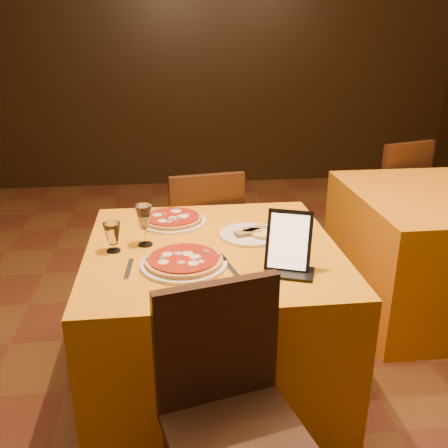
{
  "coord_description": "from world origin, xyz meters",
  "views": [
    {
      "loc": [
        -0.21,
        -2.04,
        1.64
      ],
      "look_at": [
        0.02,
        -0.05,
        0.86
      ],
      "focal_mm": 40.0,
      "sensor_mm": 36.0,
      "label": 1
    }
  ],
  "objects": [
    {
      "name": "water_glass",
      "position": [
        -0.45,
        -0.04,
        0.81
      ],
      "size": [
        0.08,
        0.08,
        0.13
      ],
      "primitive_type": null,
      "rotation": [
        0.0,
        0.0,
        0.12
      ],
      "color": "white",
      "rests_on": "main_table"
    },
    {
      "name": "cutlet_dish",
      "position": [
        0.16,
        0.06,
        0.76
      ],
      "size": [
        0.28,
        0.28,
        0.03
      ],
      "rotation": [
        0.0,
        0.0,
        0.26
      ],
      "color": "white",
      "rests_on": "main_table"
    },
    {
      "name": "floor",
      "position": [
        0.0,
        0.0,
        -0.01
      ],
      "size": [
        6.0,
        7.0,
        0.01
      ],
      "primitive_type": "cube",
      "color": "#5E2D19",
      "rests_on": "ground"
    },
    {
      "name": "chair_main_near",
      "position": [
        -0.03,
        -0.86,
        0.46
      ],
      "size": [
        0.54,
        0.54,
        0.91
      ],
      "primitive_type": null,
      "rotation": [
        0.0,
        0.0,
        0.24
      ],
      "color": "black",
      "rests_on": "floor"
    },
    {
      "name": "main_table",
      "position": [
        -0.03,
        -0.03,
        0.38
      ],
      "size": [
        1.1,
        1.1,
        0.75
      ],
      "primitive_type": "cube",
      "color": "orange",
      "rests_on": "floor"
    },
    {
      "name": "wall_back",
      "position": [
        0.0,
        3.5,
        1.4
      ],
      "size": [
        6.0,
        0.01,
        2.8
      ],
      "primitive_type": "cube",
      "color": "black",
      "rests_on": "floor"
    },
    {
      "name": "side_table",
      "position": [
        1.43,
        0.58,
        0.38
      ],
      "size": [
        1.1,
        1.1,
        0.75
      ],
      "primitive_type": "cube",
      "color": "orange",
      "rests_on": "floor"
    },
    {
      "name": "fork_near",
      "position": [
        -0.38,
        -0.22,
        0.75
      ],
      "size": [
        0.03,
        0.18,
        0.01
      ],
      "primitive_type": "cube",
      "rotation": [
        0.0,
        0.0,
        1.51
      ],
      "color": "#A9A8AF",
      "rests_on": "main_table"
    },
    {
      "name": "fork_far",
      "position": [
        -0.07,
        0.28,
        0.75
      ],
      "size": [
        0.02,
        0.14,
        0.01
      ],
      "primitive_type": "cube",
      "rotation": [
        0.0,
        0.0,
        1.51
      ],
      "color": "silver",
      "rests_on": "main_table"
    },
    {
      "name": "chair_side_far",
      "position": [
        1.43,
        1.41,
        0.46
      ],
      "size": [
        0.56,
        0.56,
        0.91
      ],
      "primitive_type": null,
      "rotation": [
        0.0,
        0.0,
        3.42
      ],
      "color": "black",
      "rests_on": "floor"
    },
    {
      "name": "knife",
      "position": [
        0.02,
        -0.26,
        0.75
      ],
      "size": [
        0.08,
        0.25,
        0.01
      ],
      "primitive_type": "cube",
      "rotation": [
        0.0,
        0.0,
        1.81
      ],
      "color": "silver",
      "rests_on": "main_table"
    },
    {
      "name": "chair_main_far",
      "position": [
        -0.03,
        0.75,
        0.46
      ],
      "size": [
        0.41,
        0.41,
        0.91
      ],
      "primitive_type": null,
      "rotation": [
        0.0,
        0.0,
        3.29
      ],
      "color": "black",
      "rests_on": "floor"
    },
    {
      "name": "pizza_far",
      "position": [
        -0.19,
        0.28,
        0.77
      ],
      "size": [
        0.33,
        0.33,
        0.03
      ],
      "rotation": [
        0.0,
        0.0,
        -0.09
      ],
      "color": "white",
      "rests_on": "main_table"
    },
    {
      "name": "tablet",
      "position": [
        0.25,
        -0.29,
        0.87
      ],
      "size": [
        0.2,
        0.15,
        0.23
      ],
      "primitive_type": "cube",
      "rotation": [
        -0.35,
        0.0,
        -0.36
      ],
      "color": "black",
      "rests_on": "main_table"
    },
    {
      "name": "wine_glass",
      "position": [
        -0.32,
        0.01,
        0.84
      ],
      "size": [
        0.09,
        0.09,
        0.19
      ],
      "primitive_type": null,
      "rotation": [
        0.0,
        0.0,
        -0.22
      ],
      "color": "tan",
      "rests_on": "main_table"
    },
    {
      "name": "pizza_near",
      "position": [
        -0.16,
        -0.21,
        0.77
      ],
      "size": [
        0.35,
        0.35,
        0.03
      ],
      "rotation": [
        0.0,
        0.0,
        -0.02
      ],
      "color": "white",
      "rests_on": "main_table"
    }
  ]
}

